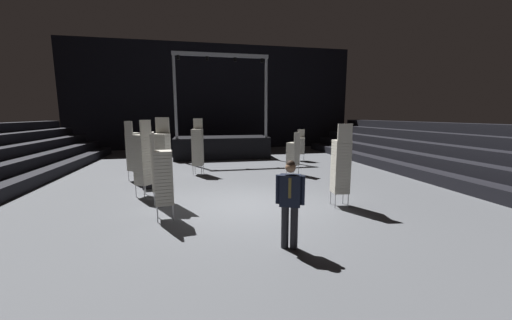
{
  "coord_description": "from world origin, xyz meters",
  "views": [
    {
      "loc": [
        -1.45,
        -8.07,
        2.63
      ],
      "look_at": [
        0.11,
        -0.41,
        1.4
      ],
      "focal_mm": 20.15,
      "sensor_mm": 36.0,
      "label": 1
    }
  ],
  "objects": [
    {
      "name": "chair_stack_front_left",
      "position": [
        -3.18,
        1.54,
        1.24
      ],
      "size": [
        0.62,
        0.62,
        2.48
      ],
      "rotation": [
        0.0,
        0.0,
        0.89
      ],
      "color": "#B2B5BA",
      "rests_on": "ground_plane"
    },
    {
      "name": "chair_stack_front_right",
      "position": [
        -2.32,
        -0.74,
        1.11
      ],
      "size": [
        0.49,
        0.49,
        2.22
      ],
      "rotation": [
        0.0,
        0.0,
        4.84
      ],
      "color": "#B2B5BA",
      "rests_on": "ground_plane"
    },
    {
      "name": "chair_stack_mid_right",
      "position": [
        -1.46,
        4.82,
        1.24
      ],
      "size": [
        0.53,
        0.53,
        2.48
      ],
      "rotation": [
        0.0,
        0.0,
        2.9
      ],
      "color": "#B2B5BA",
      "rests_on": "ground_plane"
    },
    {
      "name": "equipment_road_case",
      "position": [
        -3.04,
        2.8,
        0.34
      ],
      "size": [
        1.0,
        0.76,
        0.67
      ],
      "primitive_type": "cube",
      "rotation": [
        0.0,
        0.0,
        0.2
      ],
      "color": "black",
      "rests_on": "ground_plane"
    },
    {
      "name": "chair_stack_mid_left",
      "position": [
        2.69,
        3.98,
        0.94
      ],
      "size": [
        0.62,
        0.62,
        1.88
      ],
      "rotation": [
        0.0,
        0.0,
        0.64
      ],
      "color": "#B2B5BA",
      "rests_on": "ground_plane"
    },
    {
      "name": "ground_plane",
      "position": [
        0.0,
        0.0,
        -0.05
      ],
      "size": [
        22.0,
        30.0,
        0.1
      ],
      "primitive_type": "cube",
      "color": "#515459"
    },
    {
      "name": "man_with_tie",
      "position": [
        0.27,
        -2.92,
        1.01
      ],
      "size": [
        0.56,
        0.36,
        1.78
      ],
      "rotation": [
        0.0,
        0.0,
        2.75
      ],
      "color": "black",
      "rests_on": "ground_plane"
    },
    {
      "name": "arena_end_wall",
      "position": [
        0.0,
        15.0,
        4.0
      ],
      "size": [
        22.0,
        0.3,
        8.0
      ],
      "primitive_type": "cube",
      "color": "black",
      "rests_on": "ground_plane"
    },
    {
      "name": "stage_riser",
      "position": [
        0.0,
        9.84,
        0.74
      ],
      "size": [
        5.7,
        2.64,
        6.05
      ],
      "color": "black",
      "rests_on": "ground_plane"
    },
    {
      "name": "chair_stack_rear_centre",
      "position": [
        4.37,
        7.54,
        0.9
      ],
      "size": [
        0.57,
        0.57,
        1.79
      ],
      "rotation": [
        0.0,
        0.0,
        2.78
      ],
      "color": "#B2B5BA",
      "rests_on": "ground_plane"
    },
    {
      "name": "chair_stack_mid_centre",
      "position": [
        -2.5,
        0.58,
        1.28
      ],
      "size": [
        0.55,
        0.55,
        2.56
      ],
      "rotation": [
        0.0,
        0.0,
        2.86
      ],
      "color": "#B2B5BA",
      "rests_on": "ground_plane"
    },
    {
      "name": "chair_stack_rear_left",
      "position": [
        2.54,
        -0.64,
        1.19
      ],
      "size": [
        0.49,
        0.49,
        2.39
      ],
      "rotation": [
        0.0,
        0.0,
        6.17
      ],
      "color": "#B2B5BA",
      "rests_on": "ground_plane"
    },
    {
      "name": "bleacher_bank_right",
      "position": [
        9.12,
        1.0,
        1.12
      ],
      "size": [
        3.75,
        24.0,
        2.25
      ],
      "rotation": [
        0.0,
        0.0,
        -1.57
      ],
      "color": "black",
      "rests_on": "ground_plane"
    },
    {
      "name": "chair_stack_rear_right",
      "position": [
        -3.96,
        4.09,
        1.19
      ],
      "size": [
        0.62,
        0.62,
        2.39
      ],
      "rotation": [
        0.0,
        0.0,
        5.63
      ],
      "color": "#B2B5BA",
      "rests_on": "ground_plane"
    }
  ]
}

